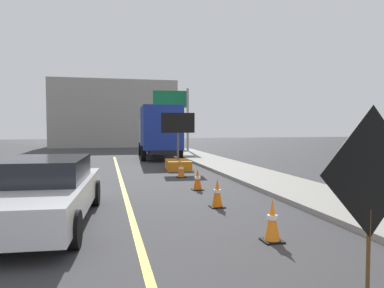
{
  "coord_description": "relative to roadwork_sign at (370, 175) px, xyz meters",
  "views": [
    {
      "loc": [
        -0.55,
        -0.63,
        2.07
      ],
      "look_at": [
        1.04,
        6.05,
        1.73
      ],
      "focal_mm": 33.95,
      "sensor_mm": 36.0,
      "label": 1
    }
  ],
  "objects": [
    {
      "name": "sidewalk_curb",
      "position": [
        2.73,
        2.84,
        -1.4
      ],
      "size": [
        2.4,
        48.0,
        0.14
      ],
      "primitive_type": "cube",
      "color": "gray",
      "rests_on": "ground"
    },
    {
      "name": "lane_center_stripe",
      "position": [
        -2.6,
        2.84,
        -1.47
      ],
      "size": [
        0.14,
        36.0,
        0.01
      ],
      "primitive_type": "cube",
      "color": "yellow",
      "rests_on": "ground"
    },
    {
      "name": "roadwork_sign",
      "position": [
        0.0,
        0.0,
        0.0
      ],
      "size": [
        1.61,
        0.32,
        2.33
      ],
      "color": "#593819",
      "rests_on": "ground"
    },
    {
      "name": "arrow_board_trailer",
      "position": [
        0.2,
        13.15,
        -0.99
      ],
      "size": [
        1.6,
        1.88,
        2.7
      ],
      "color": "orange",
      "rests_on": "ground"
    },
    {
      "name": "box_truck",
      "position": [
        0.22,
        19.53,
        0.31
      ],
      "size": [
        2.77,
        7.12,
        3.28
      ],
      "color": "black",
      "rests_on": "ground"
    },
    {
      "name": "pickup_car",
      "position": [
        -4.45,
        4.36,
        -0.77
      ],
      "size": [
        2.3,
        5.27,
        1.38
      ],
      "color": "silver",
      "rests_on": "ground"
    },
    {
      "name": "highway_guide_sign",
      "position": [
        2.32,
        23.92,
        1.95
      ],
      "size": [
        2.79,
        0.29,
        5.0
      ],
      "color": "gray",
      "rests_on": "ground"
    },
    {
      "name": "far_building_block",
      "position": [
        -2.29,
        34.92,
        1.8
      ],
      "size": [
        12.13,
        7.25,
        6.54
      ],
      "primitive_type": "cube",
      "color": "gray",
      "rests_on": "ground"
    },
    {
      "name": "traffic_cone_near_sign",
      "position": [
        -0.26,
        2.12,
        -1.09
      ],
      "size": [
        0.36,
        0.36,
        0.78
      ],
      "color": "black",
      "rests_on": "ground"
    },
    {
      "name": "traffic_cone_mid_lane",
      "position": [
        -0.4,
        4.98,
        -1.11
      ],
      "size": [
        0.36,
        0.36,
        0.73
      ],
      "color": "black",
      "rests_on": "ground"
    },
    {
      "name": "traffic_cone_far_lane",
      "position": [
        -0.27,
        7.54,
        -1.13
      ],
      "size": [
        0.36,
        0.36,
        0.7
      ],
      "color": "black",
      "rests_on": "ground"
    },
    {
      "name": "traffic_cone_curbside",
      "position": [
        -0.2,
        10.45,
        -1.15
      ],
      "size": [
        0.36,
        0.36,
        0.66
      ],
      "color": "black",
      "rests_on": "ground"
    }
  ]
}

